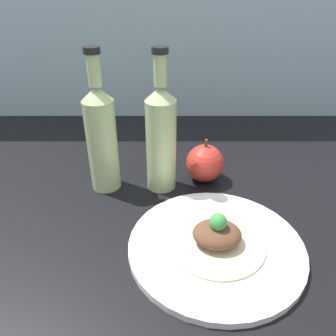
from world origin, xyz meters
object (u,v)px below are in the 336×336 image
(plated_food, at_px, (215,236))
(cider_bottle_left, at_px, (100,136))
(plate, at_px, (214,245))
(apple, at_px, (203,163))
(cider_bottle_right, at_px, (160,137))

(plated_food, height_order, cider_bottle_left, cider_bottle_left)
(plate, distance_m, apple, 0.22)
(plate, bearing_deg, cider_bottle_right, 116.12)
(plate, xyz_separation_m, cider_bottle_left, (-0.21, 0.19, 0.11))
(plate, distance_m, plated_food, 0.02)
(plated_food, distance_m, cider_bottle_left, 0.30)
(cider_bottle_left, bearing_deg, plate, -41.91)
(plate, xyz_separation_m, cider_bottle_right, (-0.09, 0.19, 0.11))
(apple, bearing_deg, plate, -90.21)
(cider_bottle_left, distance_m, apple, 0.23)
(cider_bottle_left, bearing_deg, plated_food, -41.91)
(cider_bottle_right, bearing_deg, plated_food, -63.88)
(cider_bottle_right, xyz_separation_m, apple, (0.09, 0.03, -0.08))
(plate, distance_m, cider_bottle_left, 0.31)
(cider_bottle_left, bearing_deg, cider_bottle_right, 0.00)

